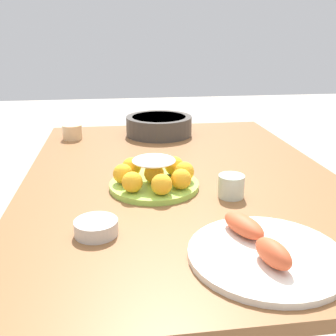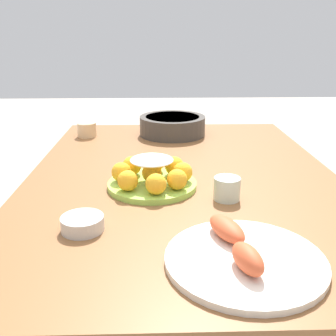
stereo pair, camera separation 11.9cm
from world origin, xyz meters
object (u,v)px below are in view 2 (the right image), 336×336
at_px(sauce_bowl, 82,223).
at_px(seafood_platter, 242,255).
at_px(cake_plate, 153,176).
at_px(cup_near, 227,189).
at_px(cup_far, 87,130).
at_px(serving_bowl, 172,125).
at_px(dining_table, 182,199).

bearing_deg(sauce_bowl, seafood_platter, -112.40).
xyz_separation_m(cake_plate, cup_near, (-0.09, -0.20, -0.00)).
relative_size(cake_plate, cup_near, 3.64).
bearing_deg(cup_near, cup_far, 35.67).
bearing_deg(cup_near, cake_plate, 64.99).
relative_size(seafood_platter, cup_near, 4.45).
height_order(cake_plate, seafood_platter, cake_plate).
bearing_deg(seafood_platter, serving_bowl, 5.62).
bearing_deg(sauce_bowl, serving_bowl, -15.56).
bearing_deg(dining_table, seafood_platter, -170.31).
distance_m(dining_table, cake_plate, 0.19).
distance_m(serving_bowl, cup_near, 0.71).
xyz_separation_m(cake_plate, seafood_platter, (-0.40, -0.18, -0.02)).
bearing_deg(cup_far, cake_plate, -153.91).
bearing_deg(serving_bowl, cup_near, -170.35).
distance_m(seafood_platter, cup_near, 0.31).
height_order(sauce_bowl, cup_far, cup_far).
bearing_deg(dining_table, serving_bowl, 1.44).
height_order(sauce_bowl, seafood_platter, seafood_platter).
distance_m(sauce_bowl, cup_near, 0.40).
distance_m(sauce_bowl, seafood_platter, 0.37).
relative_size(dining_table, cup_near, 19.48).
xyz_separation_m(cake_plate, sauce_bowl, (-0.26, 0.16, -0.02)).
relative_size(dining_table, serving_bowl, 4.89).
xyz_separation_m(serving_bowl, seafood_platter, (-1.00, -0.10, -0.03)).
height_order(sauce_bowl, cup_near, cup_near).
distance_m(serving_bowl, cup_far, 0.37).
relative_size(cake_plate, sauce_bowl, 2.64).
bearing_deg(sauce_bowl, cup_near, -65.49).
relative_size(cake_plate, cup_far, 3.24).
bearing_deg(cup_far, sauce_bowl, -171.35).
bearing_deg(sauce_bowl, cup_far, 8.65).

